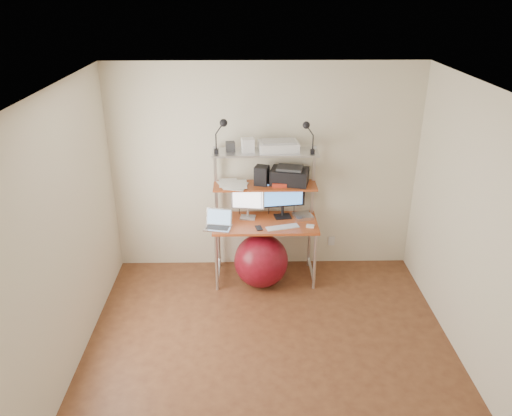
{
  "coord_description": "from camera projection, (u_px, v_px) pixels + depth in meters",
  "views": [
    {
      "loc": [
        -0.21,
        -3.74,
        3.25
      ],
      "look_at": [
        -0.11,
        1.15,
        1.05
      ],
      "focal_mm": 35.0,
      "sensor_mm": 36.0,
      "label": 1
    }
  ],
  "objects": [
    {
      "name": "exercise_ball",
      "position": [
        261.0,
        261.0,
        5.79
      ],
      "size": [
        0.63,
        0.63,
        0.63
      ],
      "primitive_type": "sphere",
      "color": "maroon",
      "rests_on": "floor"
    },
    {
      "name": "monitor_silver",
      "position": [
        248.0,
        199.0,
        5.78
      ],
      "size": [
        0.39,
        0.16,
        0.43
      ],
      "rotation": [
        0.0,
        0.0,
        -0.12
      ],
      "color": "#AEAEB3",
      "rests_on": "desktop"
    },
    {
      "name": "box_grey",
      "position": [
        230.0,
        146.0,
        5.54
      ],
      "size": [
        0.11,
        0.11,
        0.1
      ],
      "primitive_type": "cube",
      "rotation": [
        0.0,
        0.0,
        0.13
      ],
      "color": "#313134",
      "rests_on": "top_shelf"
    },
    {
      "name": "clip_lamp_left",
      "position": [
        222.0,
        129.0,
        5.35
      ],
      "size": [
        0.15,
        0.09,
        0.39
      ],
      "color": "black",
      "rests_on": "top_shelf"
    },
    {
      "name": "box_white",
      "position": [
        248.0,
        145.0,
        5.48
      ],
      "size": [
        0.15,
        0.13,
        0.16
      ],
      "primitive_type": "cube",
      "rotation": [
        0.0,
        0.0,
        0.18
      ],
      "color": "silver",
      "rests_on": "top_shelf"
    },
    {
      "name": "room",
      "position": [
        272.0,
        242.0,
        4.23
      ],
      "size": [
        3.6,
        3.6,
        3.6
      ],
      "color": "brown",
      "rests_on": "ground"
    },
    {
      "name": "mac_mini",
      "position": [
        303.0,
        216.0,
        5.86
      ],
      "size": [
        0.25,
        0.25,
        0.04
      ],
      "primitive_type": "cube",
      "rotation": [
        0.0,
        0.0,
        0.25
      ],
      "color": "#BDBCC1",
      "rests_on": "desktop"
    },
    {
      "name": "scanner",
      "position": [
        278.0,
        146.0,
        5.55
      ],
      "size": [
        0.46,
        0.32,
        0.11
      ],
      "rotation": [
        0.0,
        0.0,
        0.1
      ],
      "color": "silver",
      "rests_on": "top_shelf"
    },
    {
      "name": "clip_lamp_right",
      "position": [
        308.0,
        130.0,
        5.35
      ],
      "size": [
        0.14,
        0.08,
        0.36
      ],
      "color": "black",
      "rests_on": "top_shelf"
    },
    {
      "name": "laptop",
      "position": [
        218.0,
        224.0,
        5.62
      ],
      "size": [
        0.34,
        0.29,
        0.26
      ],
      "rotation": [
        0.0,
        0.0,
        -0.2
      ],
      "color": "#BDBCC1",
      "rests_on": "desktop"
    },
    {
      "name": "mouse",
      "position": [
        310.0,
        226.0,
        5.63
      ],
      "size": [
        0.1,
        0.07,
        0.02
      ],
      "primitive_type": "cube",
      "rotation": [
        0.0,
        0.0,
        -0.27
      ],
      "color": "silver",
      "rests_on": "desktop"
    },
    {
      "name": "nas_cube",
      "position": [
        262.0,
        175.0,
        5.67
      ],
      "size": [
        0.19,
        0.19,
        0.22
      ],
      "primitive_type": "cube",
      "rotation": [
        0.0,
        0.0,
        -0.3
      ],
      "color": "black",
      "rests_on": "mid_shelf"
    },
    {
      "name": "monitor_black",
      "position": [
        283.0,
        196.0,
        5.79
      ],
      "size": [
        0.52,
        0.17,
        0.52
      ],
      "rotation": [
        0.0,
        0.0,
        0.15
      ],
      "color": "black",
      "rests_on": "desktop"
    },
    {
      "name": "phone",
      "position": [
        259.0,
        228.0,
        5.6
      ],
      "size": [
        0.09,
        0.13,
        0.01
      ],
      "primitive_type": "cube",
      "rotation": [
        0.0,
        0.0,
        0.21
      ],
      "color": "black",
      "rests_on": "desktop"
    },
    {
      "name": "keyboard",
      "position": [
        283.0,
        227.0,
        5.62
      ],
      "size": [
        0.39,
        0.2,
        0.01
      ],
      "primitive_type": "cube",
      "rotation": [
        0.0,
        0.0,
        0.27
      ],
      "color": "silver",
      "rests_on": "desktop"
    },
    {
      "name": "computer_desk",
      "position": [
        265.0,
        203.0,
        5.72
      ],
      "size": [
        1.2,
        0.6,
        1.57
      ],
      "color": "#B44B23",
      "rests_on": "ground"
    },
    {
      "name": "paper_stack",
      "position": [
        233.0,
        184.0,
        5.69
      ],
      "size": [
        0.39,
        0.4,
        0.02
      ],
      "color": "white",
      "rests_on": "mid_shelf"
    },
    {
      "name": "printer",
      "position": [
        290.0,
        176.0,
        5.71
      ],
      "size": [
        0.48,
        0.38,
        0.2
      ],
      "rotation": [
        0.0,
        0.0,
        -0.23
      ],
      "color": "black",
      "rests_on": "mid_shelf"
    },
    {
      "name": "wall_outlet",
      "position": [
        331.0,
        241.0,
        6.27
      ],
      "size": [
        0.08,
        0.01,
        0.12
      ],
      "primitive_type": "cube",
      "color": "silver",
      "rests_on": "room"
    },
    {
      "name": "red_box",
      "position": [
        279.0,
        184.0,
        5.65
      ],
      "size": [
        0.16,
        0.11,
        0.05
      ],
      "primitive_type": "cube",
      "rotation": [
        0.0,
        0.0,
        0.01
      ],
      "color": "#B7311D",
      "rests_on": "mid_shelf"
    }
  ]
}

